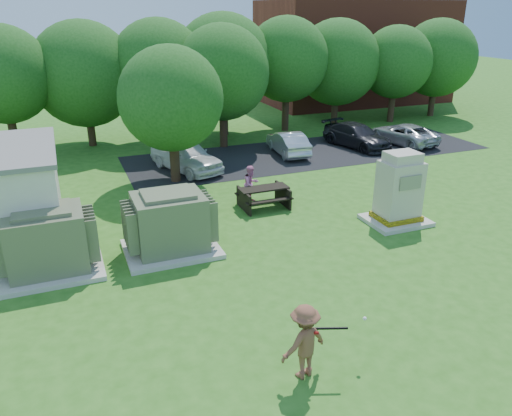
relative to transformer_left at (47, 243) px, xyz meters
name	(u,v)px	position (x,y,z in m)	size (l,w,h in m)	color
ground	(311,303)	(6.50, -4.50, -0.97)	(120.00, 120.00, 0.00)	#2D6619
brick_building	(354,52)	(24.50, 22.50, 3.03)	(15.00, 8.00, 8.00)	maroon
parking_strip	(310,153)	(13.50, 9.00, -0.96)	(20.00, 6.00, 0.01)	#232326
transformer_left	(47,243)	(0.00, 0.00, 0.00)	(3.00, 2.40, 2.07)	beige
transformer_right	(170,224)	(3.70, 0.00, 0.00)	(3.00, 2.40, 2.07)	beige
generator_cabinet	(399,192)	(12.03, -0.76, 0.21)	(2.22, 1.81, 2.70)	beige
picnic_table	(264,195)	(8.02, 2.47, -0.45)	(1.96, 1.47, 0.84)	black
batter	(304,342)	(5.02, -6.96, -0.10)	(1.13, 0.65, 1.74)	brown
person_by_generator	(388,192)	(12.05, -0.11, 0.01)	(0.72, 0.47, 1.97)	black
person_at_picnic	(251,184)	(7.77, 3.22, -0.20)	(0.75, 0.58, 1.54)	pink
person_walking_right	(412,164)	(15.50, 2.89, -0.15)	(0.97, 0.40, 1.65)	#25252A
car_white	(186,155)	(6.37, 8.41, -0.22)	(1.78, 4.43, 1.51)	white
car_silver_a	(288,143)	(12.26, 9.20, -0.34)	(1.33, 3.80, 1.25)	silver
car_dark	(357,136)	(16.57, 9.12, -0.32)	(1.82, 4.48, 1.30)	black
car_silver_b	(403,134)	(19.47, 8.70, -0.37)	(1.98, 4.29, 1.19)	#BBBBC0
batting_equipment	(331,328)	(5.62, -7.05, 0.16)	(1.52, 0.35, 0.16)	black
tree_row	(190,70)	(8.25, 14.00, 3.18)	(41.30, 13.30, 7.30)	#47301E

